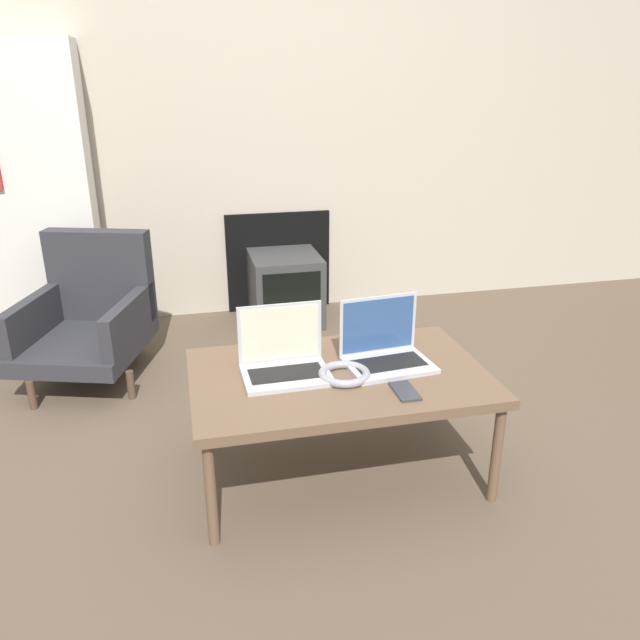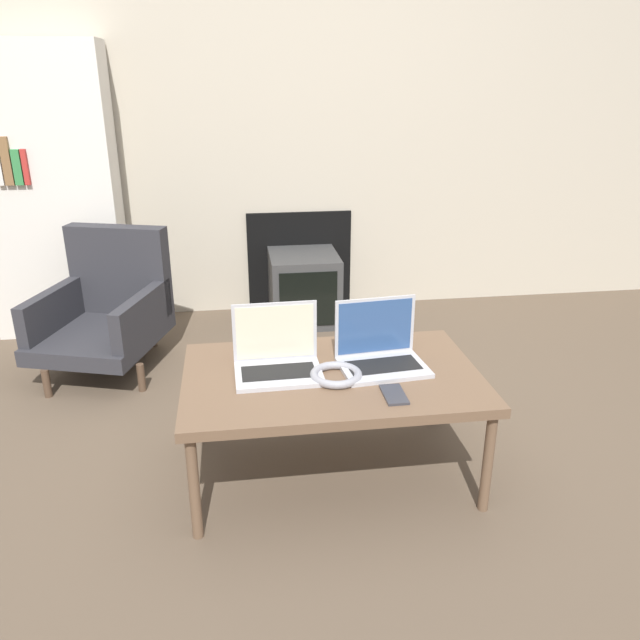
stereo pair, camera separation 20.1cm
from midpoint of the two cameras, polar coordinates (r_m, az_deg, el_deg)
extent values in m
plane|color=brown|center=(2.37, -0.12, -15.28)|extent=(14.00, 14.00, 0.00)
cube|color=#B7AD99|center=(3.87, -7.22, 19.59)|extent=(7.00, 0.06, 2.60)
cube|color=black|center=(4.00, -5.26, 5.34)|extent=(0.66, 0.03, 0.62)
cube|color=brown|center=(2.26, -0.83, -5.30)|extent=(1.06, 0.67, 0.04)
cylinder|color=brown|center=(2.08, -12.80, -15.35)|extent=(0.04, 0.04, 0.38)
cylinder|color=brown|center=(2.27, 13.36, -11.90)|extent=(0.04, 0.04, 0.38)
cylinder|color=brown|center=(2.58, -13.07, -7.54)|extent=(0.04, 0.04, 0.38)
cylinder|color=brown|center=(2.73, 7.99, -5.39)|extent=(0.04, 0.04, 0.38)
cube|color=#B2B2B7|center=(2.22, -5.69, -5.12)|extent=(0.31, 0.23, 0.02)
cube|color=black|center=(2.22, -5.70, -4.91)|extent=(0.26, 0.13, 0.00)
cube|color=#B2B2B7|center=(2.27, -6.22, -1.22)|extent=(0.31, 0.01, 0.22)
cube|color=beige|center=(2.27, -6.21, -1.27)|extent=(0.28, 0.01, 0.20)
cube|color=#B2B2B7|center=(2.29, 3.81, -4.17)|extent=(0.33, 0.25, 0.02)
cube|color=black|center=(2.29, 3.82, -3.96)|extent=(0.27, 0.15, 0.00)
cube|color=#B2B2B7|center=(2.34, 2.88, -0.43)|extent=(0.31, 0.04, 0.22)
cube|color=#2D4C7F|center=(2.33, 2.91, -0.47)|extent=(0.28, 0.03, 0.20)
torus|color=gray|center=(2.21, -0.38, -5.02)|extent=(0.19, 0.19, 0.03)
cube|color=#333338|center=(2.12, 5.08, -6.56)|extent=(0.07, 0.14, 0.01)
cube|color=#383838|center=(3.81, -4.71, 2.91)|extent=(0.41, 0.44, 0.42)
cube|color=black|center=(3.60, -4.16, 1.81)|extent=(0.34, 0.01, 0.33)
cube|color=#2D2D33|center=(3.31, -22.30, -2.15)|extent=(0.70, 0.77, 0.08)
cube|color=#2D2D33|center=(3.45, -21.03, 3.83)|extent=(0.54, 0.26, 0.47)
cube|color=#2D2D33|center=(3.38, -26.21, 0.22)|extent=(0.23, 0.57, 0.20)
cube|color=#2D2D33|center=(3.16, -18.83, -0.01)|extent=(0.23, 0.57, 0.20)
cylinder|color=#4C3828|center=(3.16, -26.54, -6.17)|extent=(0.04, 0.04, 0.14)
cylinder|color=#4C3828|center=(3.08, -18.73, -5.66)|extent=(0.04, 0.04, 0.14)
cylinder|color=#4C3828|center=(3.64, -24.83, -2.33)|extent=(0.04, 0.04, 0.14)
cylinder|color=#4C3828|center=(3.57, -18.07, -1.81)|extent=(0.04, 0.04, 0.14)
cube|color=silver|center=(3.81, -26.95, 9.84)|extent=(0.72, 0.30, 1.60)
camera|label=1|loc=(0.10, -92.32, -0.91)|focal=35.00mm
camera|label=2|loc=(0.10, 87.68, 0.91)|focal=35.00mm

